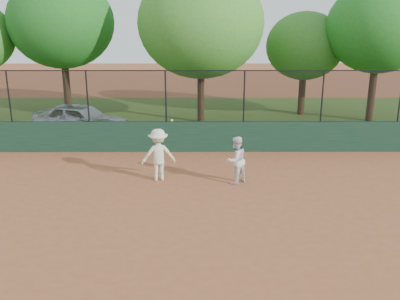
{
  "coord_description": "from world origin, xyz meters",
  "views": [
    {
      "loc": [
        0.76,
        -10.89,
        5.15
      ],
      "look_at": [
        0.8,
        2.2,
        1.2
      ],
      "focal_mm": 40.0,
      "sensor_mm": 36.0,
      "label": 1
    }
  ],
  "objects_px": {
    "tree_2": "(201,23)",
    "tree_1": "(61,22)",
    "tree_4": "(379,28)",
    "player_second": "(236,160)",
    "player_main": "(158,155)",
    "tree_3": "(305,46)",
    "parked_car": "(81,120)"
  },
  "relations": [
    {
      "from": "player_second",
      "to": "tree_1",
      "type": "relative_size",
      "value": 0.22
    },
    {
      "from": "tree_2",
      "to": "tree_4",
      "type": "bearing_deg",
      "value": 1.46
    },
    {
      "from": "player_main",
      "to": "tree_1",
      "type": "height_order",
      "value": "tree_1"
    },
    {
      "from": "parked_car",
      "to": "tree_2",
      "type": "distance_m",
      "value": 7.26
    },
    {
      "from": "tree_3",
      "to": "tree_4",
      "type": "height_order",
      "value": "tree_4"
    },
    {
      "from": "parked_car",
      "to": "player_second",
      "type": "distance_m",
      "value": 8.75
    },
    {
      "from": "player_second",
      "to": "tree_2",
      "type": "xyz_separation_m",
      "value": [
        -1.07,
        8.63,
        4.04
      ]
    },
    {
      "from": "parked_car",
      "to": "player_second",
      "type": "relative_size",
      "value": 2.77
    },
    {
      "from": "tree_2",
      "to": "tree_4",
      "type": "height_order",
      "value": "tree_2"
    },
    {
      "from": "player_main",
      "to": "tree_4",
      "type": "distance_m",
      "value": 13.69
    },
    {
      "from": "tree_3",
      "to": "tree_2",
      "type": "bearing_deg",
      "value": -161.91
    },
    {
      "from": "tree_2",
      "to": "player_main",
      "type": "bearing_deg",
      "value": -99.62
    },
    {
      "from": "tree_3",
      "to": "tree_4",
      "type": "xyz_separation_m",
      "value": [
        3.16,
        -1.56,
        0.98
      ]
    },
    {
      "from": "tree_2",
      "to": "tree_1",
      "type": "bearing_deg",
      "value": 171.38
    },
    {
      "from": "tree_2",
      "to": "player_second",
      "type": "bearing_deg",
      "value": -82.93
    },
    {
      "from": "player_second",
      "to": "tree_4",
      "type": "xyz_separation_m",
      "value": [
        7.55,
        8.85,
        3.83
      ]
    },
    {
      "from": "parked_car",
      "to": "tree_4",
      "type": "distance_m",
      "value": 14.79
    },
    {
      "from": "parked_car",
      "to": "tree_1",
      "type": "xyz_separation_m",
      "value": [
        -1.61,
        3.75,
        4.11
      ]
    },
    {
      "from": "parked_car",
      "to": "tree_4",
      "type": "bearing_deg",
      "value": -62.39
    },
    {
      "from": "parked_car",
      "to": "tree_4",
      "type": "height_order",
      "value": "tree_4"
    },
    {
      "from": "player_main",
      "to": "tree_1",
      "type": "bearing_deg",
      "value": 120.66
    },
    {
      "from": "player_second",
      "to": "player_main",
      "type": "relative_size",
      "value": 0.74
    },
    {
      "from": "tree_1",
      "to": "parked_car",
      "type": "bearing_deg",
      "value": -66.77
    },
    {
      "from": "player_second",
      "to": "player_main",
      "type": "distance_m",
      "value": 2.5
    },
    {
      "from": "tree_1",
      "to": "player_second",
      "type": "bearing_deg",
      "value": -50.31
    },
    {
      "from": "tree_2",
      "to": "tree_4",
      "type": "relative_size",
      "value": 1.09
    },
    {
      "from": "player_second",
      "to": "player_main",
      "type": "xyz_separation_m",
      "value": [
        -2.48,
        0.31,
        0.09
      ]
    },
    {
      "from": "tree_3",
      "to": "tree_4",
      "type": "distance_m",
      "value": 3.66
    },
    {
      "from": "tree_1",
      "to": "tree_3",
      "type": "height_order",
      "value": "tree_1"
    },
    {
      "from": "parked_car",
      "to": "tree_3",
      "type": "xyz_separation_m",
      "value": [
        10.81,
        4.48,
        2.9
      ]
    },
    {
      "from": "player_second",
      "to": "tree_4",
      "type": "relative_size",
      "value": 0.23
    },
    {
      "from": "player_main",
      "to": "tree_2",
      "type": "relative_size",
      "value": 0.28
    }
  ]
}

